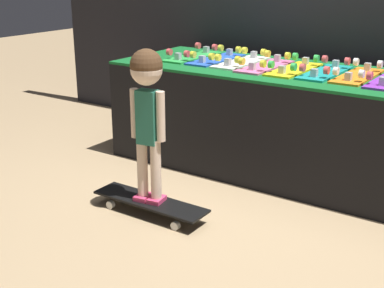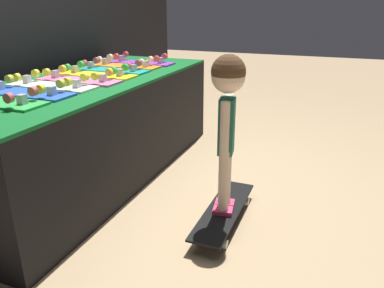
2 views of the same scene
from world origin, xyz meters
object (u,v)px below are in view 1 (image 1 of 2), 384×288
at_px(skateboard_green_on_rack, 193,55).
at_px(skateboard_yellow_on_rack, 294,68).
at_px(child, 147,97).
at_px(skateboard_pink_on_rack, 265,65).
at_px(skateboard_teal_on_rack, 325,71).
at_px(skateboard_white_on_rack, 241,61).
at_px(skateboard_on_floor, 150,203).
at_px(skateboard_orange_on_rack, 358,74).
at_px(skateboard_blue_on_rack, 216,58).

relative_size(skateboard_green_on_rack, skateboard_yellow_on_rack, 1.00).
distance_m(skateboard_green_on_rack, child, 1.28).
distance_m(skateboard_pink_on_rack, skateboard_teal_on_rack, 0.45).
height_order(skateboard_white_on_rack, child, child).
xyz_separation_m(skateboard_pink_on_rack, skateboard_on_floor, (-0.19, -1.14, -0.71)).
distance_m(skateboard_white_on_rack, skateboard_pink_on_rack, 0.23).
bearing_deg(child, skateboard_white_on_rack, 82.43).
bearing_deg(skateboard_orange_on_rack, skateboard_white_on_rack, 179.12).
bearing_deg(skateboard_on_floor, skateboard_yellow_on_rack, 70.22).
height_order(skateboard_yellow_on_rack, skateboard_orange_on_rack, same).
height_order(skateboard_blue_on_rack, skateboard_yellow_on_rack, same).
xyz_separation_m(skateboard_white_on_rack, skateboard_pink_on_rack, (0.22, -0.04, 0.00)).
height_order(skateboard_pink_on_rack, skateboard_orange_on_rack, same).
bearing_deg(skateboard_white_on_rack, child, -88.28).
height_order(skateboard_green_on_rack, skateboard_white_on_rack, same).
relative_size(skateboard_blue_on_rack, child, 0.65).
xyz_separation_m(skateboard_pink_on_rack, skateboard_orange_on_rack, (0.67, 0.03, 0.00)).
bearing_deg(child, skateboard_yellow_on_rack, 60.92).
xyz_separation_m(skateboard_on_floor, child, (-0.00, 0.00, 0.67)).
height_order(skateboard_yellow_on_rack, child, child).
distance_m(skateboard_white_on_rack, skateboard_orange_on_rack, 0.89).
bearing_deg(skateboard_yellow_on_rack, skateboard_blue_on_rack, 176.41).
height_order(skateboard_blue_on_rack, skateboard_teal_on_rack, same).
distance_m(skateboard_pink_on_rack, skateboard_orange_on_rack, 0.67).
xyz_separation_m(skateboard_white_on_rack, skateboard_on_floor, (0.04, -1.18, -0.71)).
height_order(skateboard_teal_on_rack, skateboard_orange_on_rack, same).
bearing_deg(skateboard_green_on_rack, skateboard_teal_on_rack, -1.57).
height_order(skateboard_white_on_rack, skateboard_on_floor, skateboard_white_on_rack).
height_order(skateboard_orange_on_rack, child, child).
bearing_deg(skateboard_teal_on_rack, skateboard_pink_on_rack, -177.64).
xyz_separation_m(skateboard_green_on_rack, child, (0.48, -1.18, -0.04)).
height_order(skateboard_pink_on_rack, skateboard_yellow_on_rack, same).
bearing_deg(child, skateboard_pink_on_rack, 71.33).
xyz_separation_m(skateboard_yellow_on_rack, skateboard_teal_on_rack, (0.22, 0.01, 0.00)).
height_order(skateboard_teal_on_rack, skateboard_on_floor, skateboard_teal_on_rack).
bearing_deg(skateboard_teal_on_rack, skateboard_white_on_rack, 177.84).
xyz_separation_m(skateboard_pink_on_rack, child, (-0.19, -1.14, -0.04)).
height_order(skateboard_white_on_rack, skateboard_yellow_on_rack, same).
relative_size(skateboard_orange_on_rack, child, 0.65).
relative_size(skateboard_pink_on_rack, child, 0.65).
bearing_deg(skateboard_orange_on_rack, skateboard_yellow_on_rack, -176.90).
bearing_deg(skateboard_blue_on_rack, skateboard_orange_on_rack, -0.91).
bearing_deg(skateboard_teal_on_rack, skateboard_blue_on_rack, 178.12).
height_order(skateboard_yellow_on_rack, skateboard_on_floor, skateboard_yellow_on_rack).
relative_size(skateboard_on_floor, child, 0.82).
distance_m(skateboard_green_on_rack, skateboard_teal_on_rack, 1.12).
distance_m(skateboard_blue_on_rack, skateboard_teal_on_rack, 0.89).
relative_size(skateboard_orange_on_rack, skateboard_on_floor, 0.79).
height_order(skateboard_white_on_rack, skateboard_orange_on_rack, same).
height_order(skateboard_orange_on_rack, skateboard_on_floor, skateboard_orange_on_rack).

